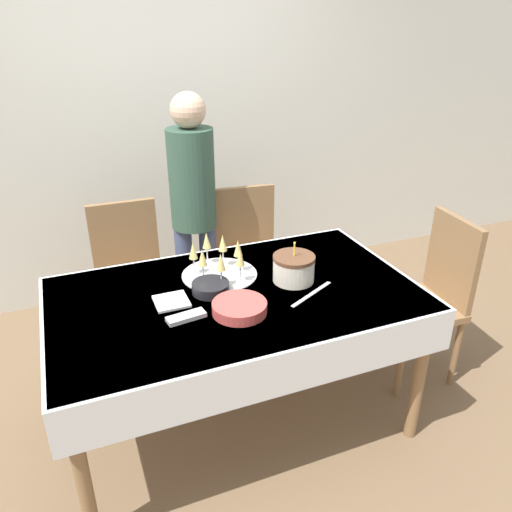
% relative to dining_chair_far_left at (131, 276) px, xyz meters
% --- Properties ---
extents(ground_plane, '(12.00, 12.00, 0.00)m').
position_rel_dining_chair_far_left_xyz_m(ground_plane, '(0.38, -0.83, -0.54)').
color(ground_plane, brown).
extents(wall_back, '(8.00, 0.05, 2.70)m').
position_rel_dining_chair_far_left_xyz_m(wall_back, '(0.38, 0.84, 0.81)').
color(wall_back, silver).
rests_on(wall_back, ground_plane).
extents(dining_table, '(1.72, 1.02, 0.78)m').
position_rel_dining_chair_far_left_xyz_m(dining_table, '(0.38, -0.83, 0.14)').
color(dining_table, white).
rests_on(dining_table, ground_plane).
extents(dining_chair_far_left, '(0.42, 0.42, 0.97)m').
position_rel_dining_chair_far_left_xyz_m(dining_chair_far_left, '(0.00, 0.00, 0.00)').
color(dining_chair_far_left, olive).
rests_on(dining_chair_far_left, ground_plane).
extents(dining_chair_far_right, '(0.46, 0.46, 0.97)m').
position_rel_dining_chair_far_left_xyz_m(dining_chair_far_right, '(0.77, -0.00, 0.00)').
color(dining_chair_far_right, olive).
rests_on(dining_chair_far_right, ground_plane).
extents(dining_chair_right_end, '(0.45, 0.45, 0.97)m').
position_rel_dining_chair_far_left_xyz_m(dining_chair_right_end, '(1.56, -0.84, 0.00)').
color(dining_chair_right_end, olive).
rests_on(dining_chair_right_end, ground_plane).
extents(birthday_cake, '(0.21, 0.21, 0.21)m').
position_rel_dining_chair_far_left_xyz_m(birthday_cake, '(0.69, -0.82, 0.31)').
color(birthday_cake, silver).
rests_on(birthday_cake, dining_table).
extents(champagne_tray, '(0.38, 0.38, 0.18)m').
position_rel_dining_chair_far_left_xyz_m(champagne_tray, '(0.36, -0.63, 0.32)').
color(champagne_tray, silver).
rests_on(champagne_tray, dining_table).
extents(plate_stack_main, '(0.24, 0.24, 0.05)m').
position_rel_dining_chair_far_left_xyz_m(plate_stack_main, '(0.34, -1.00, 0.26)').
color(plate_stack_main, '#CC4C47').
rests_on(plate_stack_main, dining_table).
extents(plate_stack_dessert, '(0.18, 0.18, 0.05)m').
position_rel_dining_chair_far_left_xyz_m(plate_stack_dessert, '(0.27, -0.77, 0.26)').
color(plate_stack_dessert, black).
rests_on(plate_stack_dessert, dining_table).
extents(cake_knife, '(0.27, 0.15, 0.00)m').
position_rel_dining_chair_far_left_xyz_m(cake_knife, '(0.70, -0.97, 0.24)').
color(cake_knife, silver).
rests_on(cake_knife, dining_table).
extents(fork_pile, '(0.18, 0.08, 0.02)m').
position_rel_dining_chair_far_left_xyz_m(fork_pile, '(0.11, -0.96, 0.25)').
color(fork_pile, silver).
rests_on(fork_pile, dining_table).
extents(napkin_pile, '(0.15, 0.15, 0.01)m').
position_rel_dining_chair_far_left_xyz_m(napkin_pile, '(0.08, -0.80, 0.25)').
color(napkin_pile, white).
rests_on(napkin_pile, dining_table).
extents(person_standing, '(0.28, 0.28, 1.58)m').
position_rel_dining_chair_far_left_xyz_m(person_standing, '(0.44, 0.09, 0.41)').
color(person_standing, '#3F4C72').
rests_on(person_standing, ground_plane).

